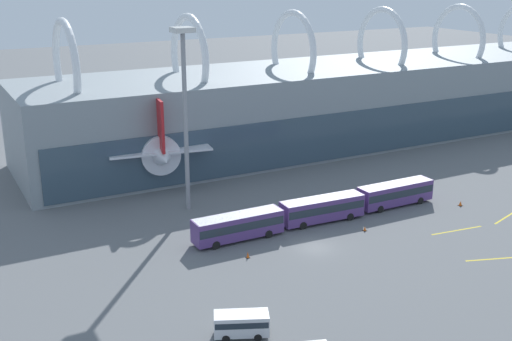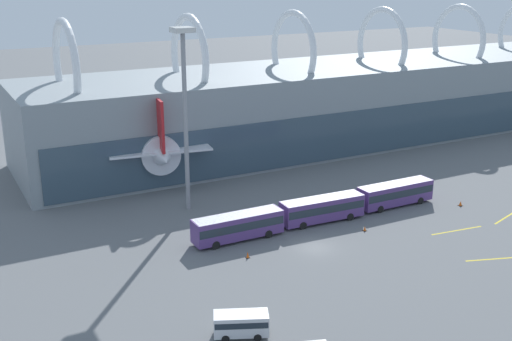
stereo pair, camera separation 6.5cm
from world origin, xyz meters
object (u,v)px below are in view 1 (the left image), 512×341
object	(u,v)px
floodlight_mast	(185,92)
traffic_cone_2	(460,203)
airliner_parked_remote	(377,96)
shuttle_bus_1	(322,208)
traffic_cone_1	(365,229)
airliner_at_gate_far	(143,134)
service_van_foreground	(241,323)
shuttle_bus_0	(238,225)
shuttle_bus_2	(395,193)
traffic_cone_0	(248,255)

from	to	relation	value
floodlight_mast	traffic_cone_2	distance (m)	40.49
airliner_parked_remote	shuttle_bus_1	bearing A→B (deg)	175.68
airliner_parked_remote	traffic_cone_1	size ratio (longest dim) A/B	48.27
airliner_at_gate_far	airliner_parked_remote	size ratio (longest dim) A/B	1.31
service_van_foreground	airliner_at_gate_far	bearing A→B (deg)	-75.60
airliner_parked_remote	shuttle_bus_0	world-z (taller)	airliner_parked_remote
shuttle_bus_0	traffic_cone_1	distance (m)	16.01
traffic_cone_2	airliner_at_gate_far	bearing A→B (deg)	129.59
airliner_at_gate_far	shuttle_bus_1	xyz separation A→B (m)	(12.01, -34.54, -3.52)
shuttle_bus_2	traffic_cone_0	xyz separation A→B (m)	(-25.55, -5.27, -1.52)
shuttle_bus_2	floodlight_mast	size ratio (longest dim) A/B	0.47
shuttle_bus_1	shuttle_bus_2	size ratio (longest dim) A/B	1.01
airliner_parked_remote	traffic_cone_2	world-z (taller)	airliner_parked_remote
airliner_parked_remote	shuttle_bus_2	world-z (taller)	airliner_parked_remote
airliner_parked_remote	floodlight_mast	xyz separation A→B (m)	(-57.21, -31.84, 11.19)
airliner_parked_remote	traffic_cone_2	distance (m)	54.31
airliner_at_gate_far	traffic_cone_2	size ratio (longest dim) A/B	54.64
airliner_at_gate_far	shuttle_bus_2	world-z (taller)	airliner_at_gate_far
airliner_parked_remote	service_van_foreground	world-z (taller)	airliner_parked_remote
shuttle_bus_2	floodlight_mast	distance (m)	31.61
service_van_foreground	traffic_cone_2	bearing A→B (deg)	-135.90
shuttle_bus_1	service_van_foreground	distance (m)	28.69
airliner_at_gate_far	traffic_cone_1	bearing A→B (deg)	-150.98
traffic_cone_2	shuttle_bus_0	bearing A→B (deg)	172.64
airliner_parked_remote	shuttle_bus_0	distance (m)	71.55
shuttle_bus_1	floodlight_mast	xyz separation A→B (m)	(-13.33, 12.55, 14.09)
shuttle_bus_0	traffic_cone_0	bearing A→B (deg)	-104.28
airliner_parked_remote	shuttle_bus_0	size ratio (longest dim) A/B	2.57
service_van_foreground	traffic_cone_2	size ratio (longest dim) A/B	7.55
shuttle_bus_2	traffic_cone_1	xyz separation A→B (m)	(-9.11, -5.25, -1.59)
shuttle_bus_1	service_van_foreground	bearing A→B (deg)	-135.27
floodlight_mast	shuttle_bus_0	bearing A→B (deg)	-84.47
service_van_foreground	airliner_parked_remote	bearing A→B (deg)	-111.47
traffic_cone_1	traffic_cone_0	bearing A→B (deg)	-179.91
floodlight_mast	traffic_cone_2	bearing A→B (deg)	-26.67
shuttle_bus_0	traffic_cone_1	xyz separation A→B (m)	(15.11, -5.04, -1.59)
shuttle_bus_2	service_van_foreground	xyz separation A→B (m)	(-33.50, -19.27, -0.58)
airliner_at_gate_far	service_van_foreground	size ratio (longest dim) A/B	7.23
airliner_parked_remote	floodlight_mast	world-z (taller)	floodlight_mast
shuttle_bus_1	service_van_foreground	xyz separation A→B (m)	(-21.39, -19.12, -0.58)
airliner_at_gate_far	service_van_foreground	xyz separation A→B (m)	(-9.38, -53.65, -4.10)
traffic_cone_2	shuttle_bus_2	bearing A→B (deg)	151.19
airliner_parked_remote	shuttle_bus_1	xyz separation A→B (m)	(-43.88, -44.39, -2.90)
shuttle_bus_2	airliner_at_gate_far	bearing A→B (deg)	125.10
floodlight_mast	traffic_cone_2	xyz separation A→B (m)	(33.37, -16.76, -15.63)
airliner_parked_remote	traffic_cone_0	distance (m)	75.87
airliner_at_gate_far	shuttle_bus_1	distance (m)	36.73
shuttle_bus_0	shuttle_bus_1	world-z (taller)	same
airliner_at_gate_far	traffic_cone_0	bearing A→B (deg)	-173.79
shuttle_bus_2	traffic_cone_2	xyz separation A→B (m)	(7.93, -4.36, -1.54)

